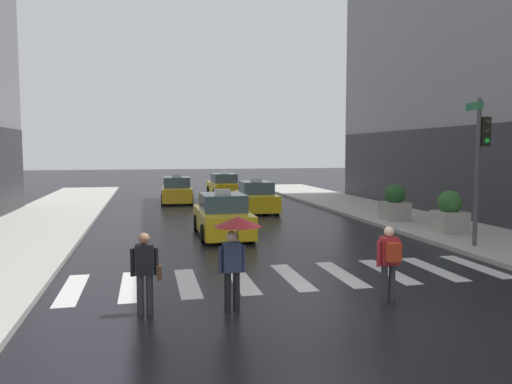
{
  "coord_description": "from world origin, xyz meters",
  "views": [
    {
      "loc": [
        -3.64,
        -9.05,
        3.26
      ],
      "look_at": [
        0.15,
        8.0,
        1.8
      ],
      "focal_mm": 34.65,
      "sensor_mm": 36.0,
      "label": 1
    }
  ],
  "objects_px": {
    "pedestrian_with_umbrella": "(236,237)",
    "pedestrian_with_handbag": "(145,269)",
    "planter_near_corner": "(449,213)",
    "taxi_third": "(177,191)",
    "taxi_fourth": "(224,186)",
    "planter_mid_block": "(395,204)",
    "pedestrian_with_backpack": "(389,258)",
    "taxi_lead": "(222,217)",
    "taxi_second": "(256,198)",
    "traffic_light_pole": "(481,151)"
  },
  "relations": [
    {
      "from": "traffic_light_pole",
      "to": "taxi_fourth",
      "type": "xyz_separation_m",
      "value": [
        -5.16,
        21.16,
        -2.53
      ]
    },
    {
      "from": "pedestrian_with_umbrella",
      "to": "pedestrian_with_handbag",
      "type": "height_order",
      "value": "pedestrian_with_umbrella"
    },
    {
      "from": "traffic_light_pole",
      "to": "taxi_second",
      "type": "height_order",
      "value": "traffic_light_pole"
    },
    {
      "from": "taxi_second",
      "to": "taxi_lead",
      "type": "bearing_deg",
      "value": -112.02
    },
    {
      "from": "pedestrian_with_umbrella",
      "to": "pedestrian_with_backpack",
      "type": "distance_m",
      "value": 3.35
    },
    {
      "from": "pedestrian_with_umbrella",
      "to": "pedestrian_with_handbag",
      "type": "distance_m",
      "value": 1.89
    },
    {
      "from": "planter_mid_block",
      "to": "pedestrian_with_backpack",
      "type": "bearing_deg",
      "value": -118.72
    },
    {
      "from": "traffic_light_pole",
      "to": "planter_mid_block",
      "type": "bearing_deg",
      "value": 86.87
    },
    {
      "from": "pedestrian_with_umbrella",
      "to": "pedestrian_with_backpack",
      "type": "xyz_separation_m",
      "value": [
        3.3,
        -0.18,
        -0.54
      ]
    },
    {
      "from": "traffic_light_pole",
      "to": "taxi_third",
      "type": "bearing_deg",
      "value": 116.73
    },
    {
      "from": "taxi_second",
      "to": "pedestrian_with_umbrella",
      "type": "relative_size",
      "value": 2.37
    },
    {
      "from": "planter_near_corner",
      "to": "taxi_third",
      "type": "bearing_deg",
      "value": 122.68
    },
    {
      "from": "taxi_lead",
      "to": "taxi_fourth",
      "type": "relative_size",
      "value": 0.99
    },
    {
      "from": "taxi_third",
      "to": "pedestrian_with_handbag",
      "type": "bearing_deg",
      "value": -95.06
    },
    {
      "from": "pedestrian_with_backpack",
      "to": "planter_near_corner",
      "type": "bearing_deg",
      "value": 48.91
    },
    {
      "from": "taxi_third",
      "to": "planter_mid_block",
      "type": "bearing_deg",
      "value": -50.88
    },
    {
      "from": "taxi_second",
      "to": "pedestrian_with_umbrella",
      "type": "height_order",
      "value": "pedestrian_with_umbrella"
    },
    {
      "from": "taxi_second",
      "to": "pedestrian_with_handbag",
      "type": "height_order",
      "value": "taxi_second"
    },
    {
      "from": "traffic_light_pole",
      "to": "taxi_second",
      "type": "xyz_separation_m",
      "value": [
        -4.85,
        11.8,
        -2.53
      ]
    },
    {
      "from": "taxi_fourth",
      "to": "traffic_light_pole",
      "type": "bearing_deg",
      "value": -76.3
    },
    {
      "from": "pedestrian_with_umbrella",
      "to": "pedestrian_with_handbag",
      "type": "xyz_separation_m",
      "value": [
        -1.79,
        0.16,
        -0.58
      ]
    },
    {
      "from": "pedestrian_with_umbrella",
      "to": "planter_near_corner",
      "type": "distance_m",
      "value": 11.87
    },
    {
      "from": "taxi_lead",
      "to": "pedestrian_with_backpack",
      "type": "relative_size",
      "value": 2.76
    },
    {
      "from": "taxi_lead",
      "to": "taxi_third",
      "type": "distance_m",
      "value": 12.79
    },
    {
      "from": "taxi_third",
      "to": "traffic_light_pole",
      "type": "bearing_deg",
      "value": -63.27
    },
    {
      "from": "taxi_fourth",
      "to": "taxi_second",
      "type": "bearing_deg",
      "value": -88.09
    },
    {
      "from": "pedestrian_with_umbrella",
      "to": "taxi_fourth",
      "type": "bearing_deg",
      "value": 81.77
    },
    {
      "from": "traffic_light_pole",
      "to": "taxi_lead",
      "type": "bearing_deg",
      "value": 149.48
    },
    {
      "from": "pedestrian_with_umbrella",
      "to": "pedestrian_with_backpack",
      "type": "height_order",
      "value": "pedestrian_with_umbrella"
    },
    {
      "from": "pedestrian_with_handbag",
      "to": "planter_mid_block",
      "type": "distance_m",
      "value": 15.13
    },
    {
      "from": "taxi_second",
      "to": "traffic_light_pole",
      "type": "bearing_deg",
      "value": -67.67
    },
    {
      "from": "taxi_fourth",
      "to": "planter_mid_block",
      "type": "bearing_deg",
      "value": -69.84
    },
    {
      "from": "pedestrian_with_umbrella",
      "to": "planter_mid_block",
      "type": "bearing_deg",
      "value": 49.0
    },
    {
      "from": "taxi_second",
      "to": "pedestrian_with_handbag",
      "type": "bearing_deg",
      "value": -109.88
    },
    {
      "from": "taxi_third",
      "to": "pedestrian_with_umbrella",
      "type": "bearing_deg",
      "value": -90.32
    },
    {
      "from": "traffic_light_pole",
      "to": "planter_near_corner",
      "type": "height_order",
      "value": "traffic_light_pole"
    },
    {
      "from": "planter_near_corner",
      "to": "pedestrian_with_backpack",
      "type": "bearing_deg",
      "value": -131.09
    },
    {
      "from": "pedestrian_with_umbrella",
      "to": "taxi_second",
      "type": "bearing_deg",
      "value": 76.1
    },
    {
      "from": "taxi_lead",
      "to": "pedestrian_with_handbag",
      "type": "relative_size",
      "value": 2.76
    },
    {
      "from": "pedestrian_with_umbrella",
      "to": "planter_mid_block",
      "type": "relative_size",
      "value": 1.21
    },
    {
      "from": "taxi_fourth",
      "to": "pedestrian_with_umbrella",
      "type": "height_order",
      "value": "pedestrian_with_umbrella"
    },
    {
      "from": "taxi_third",
      "to": "pedestrian_with_backpack",
      "type": "height_order",
      "value": "taxi_third"
    },
    {
      "from": "pedestrian_with_umbrella",
      "to": "pedestrian_with_handbag",
      "type": "relative_size",
      "value": 1.18
    },
    {
      "from": "pedestrian_with_umbrella",
      "to": "planter_near_corner",
      "type": "relative_size",
      "value": 1.21
    },
    {
      "from": "taxi_lead",
      "to": "planter_mid_block",
      "type": "height_order",
      "value": "taxi_lead"
    },
    {
      "from": "pedestrian_with_backpack",
      "to": "planter_mid_block",
      "type": "relative_size",
      "value": 1.03
    },
    {
      "from": "taxi_lead",
      "to": "taxi_fourth",
      "type": "height_order",
      "value": "same"
    },
    {
      "from": "taxi_third",
      "to": "planter_mid_block",
      "type": "xyz_separation_m",
      "value": [
        9.07,
        -11.15,
        0.15
      ]
    },
    {
      "from": "planter_mid_block",
      "to": "pedestrian_with_umbrella",
      "type": "bearing_deg",
      "value": -131.0
    },
    {
      "from": "pedestrian_with_handbag",
      "to": "planter_near_corner",
      "type": "xyz_separation_m",
      "value": [
        11.35,
        6.84,
        -0.06
      ]
    }
  ]
}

